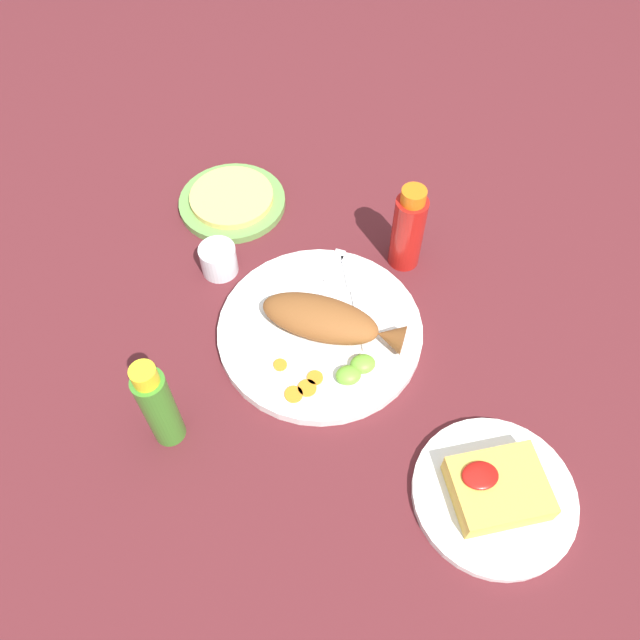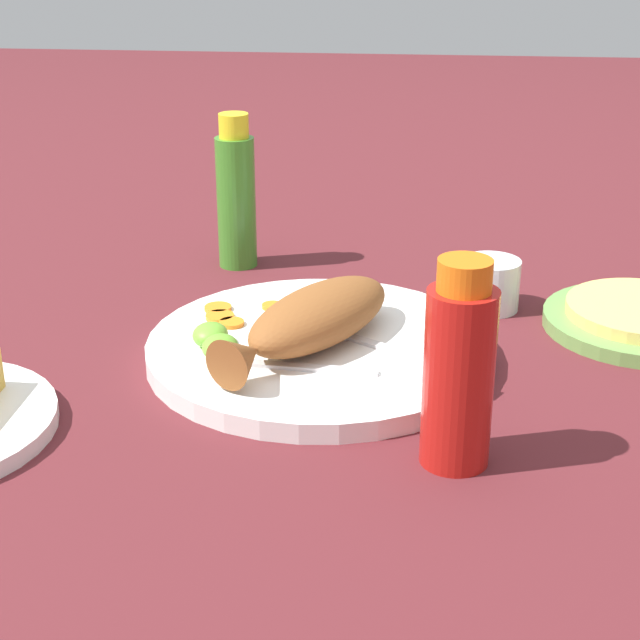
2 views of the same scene
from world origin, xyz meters
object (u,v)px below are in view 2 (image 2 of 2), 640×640
object	(u,v)px
hot_sauce_bottle_red	(459,370)
salt_cup	(490,287)
main_plate	(320,349)
fork_near	(404,354)
fork_far	(372,372)
fried_fish	(313,319)
hot_sauce_bottle_green	(236,196)

from	to	relation	value
hot_sauce_bottle_red	salt_cup	distance (m)	0.32
hot_sauce_bottle_red	salt_cup	xyz separation A→B (m)	(0.31, -0.04, -0.05)
hot_sauce_bottle_red	main_plate	bearing A→B (deg)	34.99
hot_sauce_bottle_red	fork_near	bearing A→B (deg)	16.09
fork_near	fork_far	bearing A→B (deg)	-91.14
fried_fish	salt_cup	world-z (taller)	fried_fish
fried_fish	hot_sauce_bottle_green	bearing A→B (deg)	54.30
main_plate	fork_far	size ratio (longest dim) A/B	1.73
fork_far	hot_sauce_bottle_red	bearing A→B (deg)	-53.07
hot_sauce_bottle_green	salt_cup	distance (m)	0.31
fork_far	hot_sauce_bottle_red	world-z (taller)	hot_sauce_bottle_red
salt_cup	hot_sauce_bottle_green	bearing A→B (deg)	69.74
fork_far	hot_sauce_bottle_green	distance (m)	0.36
main_plate	fork_far	bearing A→B (deg)	-141.97
fork_near	fork_far	distance (m)	0.05
hot_sauce_bottle_red	hot_sauce_bottle_green	bearing A→B (deg)	30.17
main_plate	hot_sauce_bottle_green	world-z (taller)	hot_sauce_bottle_green
hot_sauce_bottle_red	hot_sauce_bottle_green	distance (m)	0.48
salt_cup	hot_sauce_bottle_red	bearing A→B (deg)	172.16
fork_near	fork_far	xyz separation A→B (m)	(-0.04, 0.03, 0.00)
main_plate	salt_cup	distance (m)	0.21
fried_fish	hot_sauce_bottle_green	distance (m)	0.28
main_plate	hot_sauce_bottle_red	world-z (taller)	hot_sauce_bottle_red
main_plate	hot_sauce_bottle_green	bearing A→B (deg)	26.49
hot_sauce_bottle_red	hot_sauce_bottle_green	world-z (taller)	hot_sauce_bottle_green
salt_cup	fork_near	bearing A→B (deg)	152.83
main_plate	fried_fish	distance (m)	0.04
fork_near	hot_sauce_bottle_red	distance (m)	0.16
fork_near	salt_cup	distance (m)	0.18
fried_fish	fork_near	xyz separation A→B (m)	(-0.02, -0.08, -0.02)
salt_cup	main_plate	bearing A→B (deg)	130.55
fork_near	fork_far	size ratio (longest dim) A/B	0.89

